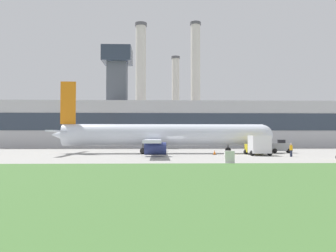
# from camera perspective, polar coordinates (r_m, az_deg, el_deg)

# --- Properties ---
(ground_plane) EXTENTS (400.00, 400.00, 0.00)m
(ground_plane) POSITION_cam_1_polar(r_m,az_deg,el_deg) (47.71, 1.21, -4.84)
(ground_plane) COLOR #999691
(grass_strip) EXTENTS (240.00, 37.00, 0.06)m
(grass_strip) POSITION_cam_1_polar(r_m,az_deg,el_deg) (11.61, 10.67, -14.03)
(grass_strip) COLOR #426B33
(grass_strip) RESTS_ON ground_plane
(terminal_building) EXTENTS (85.60, 14.01, 23.46)m
(terminal_building) POSITION_cam_1_polar(r_m,az_deg,el_deg) (77.17, -0.30, 0.40)
(terminal_building) COLOR #B2B2B7
(terminal_building) RESTS_ON ground_plane
(smokestack_left) EXTENTS (3.75, 3.75, 38.37)m
(smokestack_left) POSITION_cam_1_polar(r_m,az_deg,el_deg) (104.07, -4.77, 7.47)
(smokestack_left) COLOR beige
(smokestack_left) RESTS_ON ground_plane
(smokestack_right) EXTENTS (2.84, 2.84, 28.99)m
(smokestack_right) POSITION_cam_1_polar(r_m,az_deg,el_deg) (108.17, 1.34, 4.58)
(smokestack_right) COLOR beige
(smokestack_right) RESTS_ON ground_plane
(smokestack_far) EXTENTS (3.60, 3.60, 40.36)m
(smokestack_far) POSITION_cam_1_polar(r_m,az_deg,el_deg) (109.11, 4.83, 7.56)
(smokestack_far) COLOR beige
(smokestack_far) RESTS_ON ground_plane
(airplane) EXTENTS (32.75, 28.08, 10.60)m
(airplane) POSITION_cam_1_polar(r_m,az_deg,el_deg) (48.44, -1.34, -1.64)
(airplane) COLOR silver
(airplane) RESTS_ON ground_plane
(pushback_tug) EXTENTS (3.31, 2.73, 2.00)m
(pushback_tug) POSITION_cam_1_polar(r_m,az_deg,el_deg) (52.71, 19.14, -3.50)
(pushback_tug) COLOR gray
(pushback_tug) RESTS_ON ground_plane
(baggage_truck) EXTENTS (3.09, 5.06, 2.63)m
(baggage_truck) POSITION_cam_1_polar(r_m,az_deg,el_deg) (45.28, 15.42, -3.31)
(baggage_truck) COLOR yellow
(baggage_truck) RESTS_ON ground_plane
(ground_crew_person) EXTENTS (0.37, 0.37, 1.63)m
(ground_crew_person) POSITION_cam_1_polar(r_m,az_deg,el_deg) (43.26, 20.65, -3.92)
(ground_crew_person) COLOR #23283D
(ground_crew_person) RESTS_ON ground_plane
(traffic_cone_near_nose) EXTENTS (0.55, 0.55, 0.65)m
(traffic_cone_near_nose) POSITION_cam_1_polar(r_m,az_deg,el_deg) (45.30, 8.11, -4.60)
(traffic_cone_near_nose) COLOR black
(traffic_cone_near_nose) RESTS_ON ground_plane
(utility_cabinet) EXTENTS (0.88, 0.51, 1.17)m
(utility_cabinet) POSITION_cam_1_polar(r_m,az_deg,el_deg) (30.97, 10.63, -5.34)
(utility_cabinet) COLOR silver
(utility_cabinet) RESTS_ON ground_plane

